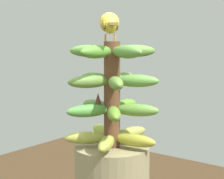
# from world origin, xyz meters

# --- Properties ---
(banana_bunch) EXTENTS (0.28, 0.28, 0.31)m
(banana_bunch) POSITION_xyz_m (0.00, -0.00, 1.55)
(banana_bunch) COLOR brown
(banana_bunch) RESTS_ON banana_tree
(perched_bird) EXTENTS (0.17, 0.15, 0.09)m
(perched_bird) POSITION_xyz_m (-0.03, -0.03, 1.75)
(perched_bird) COLOR #C68933
(perched_bird) RESTS_ON banana_bunch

